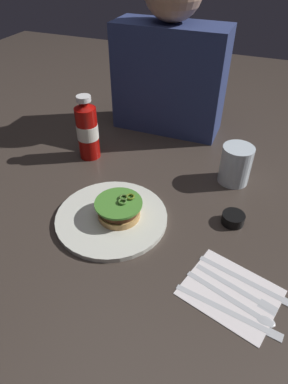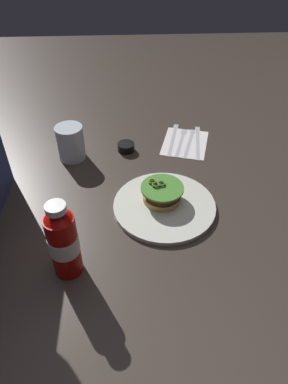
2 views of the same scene
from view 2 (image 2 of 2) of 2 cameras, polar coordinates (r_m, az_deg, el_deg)
The scene contains 11 objects.
ground_plane at distance 1.02m, azimuth 1.75°, elevation -0.34°, with size 3.00×3.00×0.00m, color #3B322B.
dinner_plate at distance 0.97m, azimuth 3.36°, elevation -2.26°, with size 0.29×0.29×0.01m, color silver.
burger_sandwich at distance 0.97m, azimuth 2.96°, elevation -0.20°, with size 0.12×0.12×0.05m.
ketchup_bottle at distance 0.78m, azimuth -13.09°, elevation -8.01°, with size 0.07×0.07×0.20m.
water_glass at distance 1.16m, azimuth -11.95°, elevation 7.92°, with size 0.09×0.09×0.11m, color silver.
condiment_cup at distance 1.19m, azimuth -2.97°, elevation 7.39°, with size 0.06×0.06×0.03m, color black.
napkin at distance 1.24m, azimuth 6.75°, elevation 8.01°, with size 0.18×0.15×0.00m, color white.
steak_knife at distance 1.26m, azimuth 8.82°, elevation 8.52°, with size 0.22×0.05×0.00m.
spoon_utensil at distance 1.27m, azimuth 7.66°, elevation 8.75°, with size 0.19×0.07×0.00m.
fork_utensil at distance 1.26m, azimuth 6.21°, elevation 8.67°, with size 0.18×0.07×0.00m.
butter_knife at distance 1.27m, azimuth 4.85°, elevation 9.05°, with size 0.21×0.07×0.00m.
Camera 2 is at (-0.76, 0.07, 0.67)m, focal length 32.51 mm.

